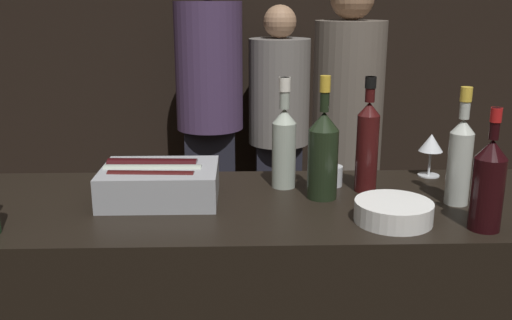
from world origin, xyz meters
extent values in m
cube|color=black|center=(0.00, 2.81, 1.40)|extent=(6.40, 0.06, 2.80)
cube|color=#9EA0A5|center=(-0.28, 0.34, 1.12)|extent=(0.34, 0.26, 0.10)
cylinder|color=#380F0F|center=(-0.30, 0.29, 1.15)|extent=(0.25, 0.08, 0.06)
cylinder|color=#9EA899|center=(-0.30, 0.34, 1.15)|extent=(0.29, 0.08, 0.07)
cylinder|color=black|center=(-0.31, 0.40, 1.15)|extent=(0.27, 0.09, 0.07)
cylinder|color=white|center=(0.36, 0.15, 1.10)|extent=(0.21, 0.21, 0.06)
cylinder|color=gray|center=(0.36, 0.15, 1.13)|extent=(0.17, 0.17, 0.01)
cylinder|color=silver|center=(0.59, 0.56, 1.08)|extent=(0.07, 0.07, 0.00)
cylinder|color=silver|center=(0.59, 0.56, 1.12)|extent=(0.01, 0.01, 0.08)
cone|color=silver|center=(0.59, 0.56, 1.19)|extent=(0.08, 0.08, 0.06)
cylinder|color=silver|center=(0.25, 0.46, 1.11)|extent=(0.06, 0.06, 0.06)
sphere|color=#F4C66B|center=(0.25, 0.46, 1.11)|extent=(0.03, 0.03, 0.03)
cylinder|color=black|center=(0.58, 0.09, 1.17)|extent=(0.08, 0.08, 0.19)
cone|color=black|center=(0.58, 0.09, 1.29)|extent=(0.08, 0.08, 0.05)
cylinder|color=black|center=(0.58, 0.09, 1.35)|extent=(0.02, 0.02, 0.08)
cylinder|color=red|center=(0.58, 0.09, 1.38)|extent=(0.03, 0.03, 0.04)
cylinder|color=#9EA899|center=(0.09, 0.46, 1.18)|extent=(0.08, 0.08, 0.21)
cone|color=#9EA899|center=(0.09, 0.46, 1.30)|extent=(0.08, 0.08, 0.05)
cylinder|color=#9EA899|center=(0.09, 0.46, 1.37)|extent=(0.03, 0.03, 0.10)
cylinder|color=white|center=(0.09, 0.46, 1.40)|extent=(0.04, 0.04, 0.04)
cylinder|color=#B2B7AD|center=(0.58, 0.29, 1.18)|extent=(0.07, 0.07, 0.21)
cone|color=#B2B7AD|center=(0.58, 0.29, 1.31)|extent=(0.07, 0.07, 0.04)
cylinder|color=#B2B7AD|center=(0.58, 0.29, 1.37)|extent=(0.03, 0.03, 0.09)
cylinder|color=gold|center=(0.58, 0.29, 1.40)|extent=(0.03, 0.03, 0.04)
cylinder|color=#380F0F|center=(0.34, 0.41, 1.19)|extent=(0.07, 0.07, 0.24)
cone|color=#380F0F|center=(0.34, 0.41, 1.33)|extent=(0.07, 0.07, 0.04)
cylinder|color=#380F0F|center=(0.34, 0.41, 1.39)|extent=(0.03, 0.03, 0.08)
cylinder|color=black|center=(0.34, 0.41, 1.41)|extent=(0.03, 0.03, 0.03)
cylinder|color=black|center=(0.20, 0.35, 1.18)|extent=(0.09, 0.09, 0.21)
cone|color=black|center=(0.20, 0.35, 1.31)|extent=(0.09, 0.09, 0.05)
cylinder|color=black|center=(0.20, 0.35, 1.39)|extent=(0.03, 0.03, 0.10)
cylinder|color=gold|center=(0.20, 0.35, 1.42)|extent=(0.03, 0.03, 0.05)
cube|color=black|center=(0.49, 1.52, 0.41)|extent=(0.26, 0.19, 0.81)
cylinder|color=#60564C|center=(0.49, 1.52, 1.19)|extent=(0.35, 0.35, 0.74)
cube|color=black|center=(0.21, 2.42, 0.37)|extent=(0.30, 0.22, 0.73)
cylinder|color=slate|center=(0.21, 2.42, 1.07)|extent=(0.40, 0.40, 0.68)
sphere|color=tan|center=(0.21, 2.42, 1.52)|extent=(0.21, 0.21, 0.21)
cube|color=black|center=(-0.23, 2.28, 0.43)|extent=(0.31, 0.23, 0.87)
cylinder|color=#473356|center=(-0.23, 2.28, 1.26)|extent=(0.42, 0.42, 0.78)
camera|label=1|loc=(-0.05, -1.27, 1.65)|focal=40.00mm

